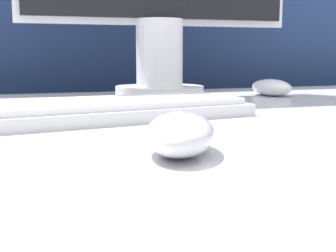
# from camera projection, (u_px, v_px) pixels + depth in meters

# --- Properties ---
(partition_panel) EXTENTS (5.00, 0.03, 1.22)m
(partition_panel) POSITION_uv_depth(u_px,v_px,m) (67.00, 132.00, 1.13)
(partition_panel) COLOR navy
(partition_panel) RESTS_ON ground_plane
(computer_mouse_near) EXTENTS (0.09, 0.12, 0.03)m
(computer_mouse_near) POSITION_uv_depth(u_px,v_px,m) (180.00, 134.00, 0.39)
(computer_mouse_near) COLOR silver
(computer_mouse_near) RESTS_ON desk
(keyboard) EXTENTS (0.41, 0.20, 0.02)m
(keyboard) POSITION_uv_depth(u_px,v_px,m) (97.00, 110.00, 0.59)
(keyboard) COLOR silver
(keyboard) RESTS_ON desk
(computer_mouse_far) EXTENTS (0.07, 0.11, 0.03)m
(computer_mouse_far) POSITION_uv_depth(u_px,v_px,m) (272.00, 87.00, 0.91)
(computer_mouse_far) COLOR white
(computer_mouse_far) RESTS_ON desk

